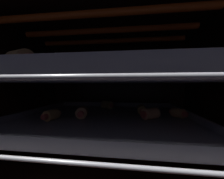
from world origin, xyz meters
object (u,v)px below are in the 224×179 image
pig_in_blanket_lower_4 (52,115)px  oven_rack_upper (106,82)px  pig_in_blanket_upper_1 (101,66)px  pig_in_blanket_upper_4 (153,72)px  pig_in_blanket_upper_5 (168,65)px  pig_in_blanket_lower_1 (178,113)px  pig_in_blanket_lower_2 (150,114)px  pig_in_blanket_upper_6 (21,60)px  pig_in_blanket_lower_5 (82,112)px  heating_element (106,31)px  baking_tray_lower (106,117)px  pig_in_blanket_lower_3 (142,110)px  pig_in_blanket_upper_0 (101,75)px  pig_in_blanket_lower_0 (107,105)px  pig_in_blanket_upper_2 (53,64)px  pig_in_blanket_upper_3 (118,62)px  baking_tray_upper (106,78)px  oven_rack_lower (106,120)px

pig_in_blanket_lower_4 → oven_rack_upper: 16.26cm
pig_in_blanket_upper_1 → pig_in_blanket_upper_4: size_ratio=0.92×
pig_in_blanket_upper_5 → pig_in_blanket_lower_1: bearing=61.9°
pig_in_blanket_lower_2 → oven_rack_upper: bearing=175.3°
pig_in_blanket_upper_6 → pig_in_blanket_upper_4: bearing=43.8°
pig_in_blanket_lower_5 → oven_rack_upper: 10.45cm
heating_element → baking_tray_lower: bearing=-90.0°
pig_in_blanket_lower_4 → pig_in_blanket_lower_3: bearing=24.7°
pig_in_blanket_lower_4 → pig_in_blanket_upper_0: bearing=69.9°
pig_in_blanket_lower_0 → pig_in_blanket_upper_5: bearing=-53.0°
pig_in_blanket_upper_4 → baking_tray_lower: bearing=-154.6°
pig_in_blanket_lower_5 → pig_in_blanket_upper_4: pig_in_blanket_upper_4 is taller
pig_in_blanket_lower_5 → pig_in_blanket_upper_0: 21.74cm
pig_in_blanket_lower_0 → pig_in_blanket_upper_2: (-5.63, -26.81, 11.17)cm
pig_in_blanket_upper_6 → pig_in_blanket_lower_0: bearing=73.4°
pig_in_blanket_lower_2 → pig_in_blanket_upper_4: bearing=77.7°
pig_in_blanket_lower_3 → oven_rack_upper: oven_rack_upper is taller
pig_in_blanket_upper_1 → pig_in_blanket_upper_6: 13.98cm
pig_in_blanket_upper_5 → pig_in_blanket_upper_6: size_ratio=1.05×
pig_in_blanket_upper_3 → pig_in_blanket_upper_4: same height
oven_rack_upper → pig_in_blanket_upper_0: size_ratio=11.27×
pig_in_blanket_upper_2 → pig_in_blanket_lower_0: bearing=78.1°
pig_in_blanket_upper_0 → heating_element: bearing=-73.5°
pig_in_blanket_lower_4 → pig_in_blanket_upper_3: 22.33cm
pig_in_blanket_lower_4 → pig_in_blanket_upper_5: 29.50cm
oven_rack_upper → pig_in_blanket_lower_4: bearing=-157.8°
pig_in_blanket_upper_6 → oven_rack_upper: bearing=57.1°
pig_in_blanket_lower_5 → pig_in_blanket_upper_2: bearing=-97.6°
pig_in_blanket_lower_1 → pig_in_blanket_upper_4: pig_in_blanket_upper_4 is taller
oven_rack_upper → pig_in_blanket_upper_2: pig_in_blanket_upper_2 is taller
baking_tray_upper → pig_in_blanket_upper_4: (13.34, 6.34, 1.99)cm
pig_in_blanket_lower_0 → oven_rack_lower: bearing=-81.8°
pig_in_blanket_lower_0 → pig_in_blanket_upper_2: size_ratio=0.99×
oven_rack_upper → pig_in_blanket_upper_5: bearing=-29.3°
pig_in_blanket_upper_2 → pig_in_blanket_upper_4: (20.91, 19.76, 0.16)cm
pig_in_blanket_lower_1 → oven_rack_upper: size_ratio=0.09×
baking_tray_upper → pig_in_blanket_upper_3: size_ratio=7.78×
baking_tray_upper → pig_in_blanket_upper_3: 14.21cm
baking_tray_lower → pig_in_blanket_lower_3: (9.98, 5.25, 1.47)cm
pig_in_blanket_upper_6 → pig_in_blanket_lower_5: bearing=71.6°
pig_in_blanket_lower_3 → pig_in_blanket_lower_2: bearing=-74.1°
pig_in_blanket_lower_5 → baking_tray_lower: bearing=19.7°
oven_rack_upper → pig_in_blanket_upper_0: bearing=106.5°
oven_rack_lower → pig_in_blanket_upper_2: bearing=-119.4°
pig_in_blanket_upper_0 → pig_in_blanket_upper_3: bearing=-72.5°
oven_rack_upper → pig_in_blanket_upper_5: (14.16, -7.94, 3.08)cm
pig_in_blanket_upper_2 → pig_in_blanket_upper_3: (12.09, 0.09, 0.15)cm
pig_in_blanket_lower_2 → pig_in_blanket_lower_3: pig_in_blanket_lower_2 is taller
oven_rack_lower → baking_tray_upper: baking_tray_upper is taller
pig_in_blanket_upper_3 → oven_rack_lower: bearing=108.7°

